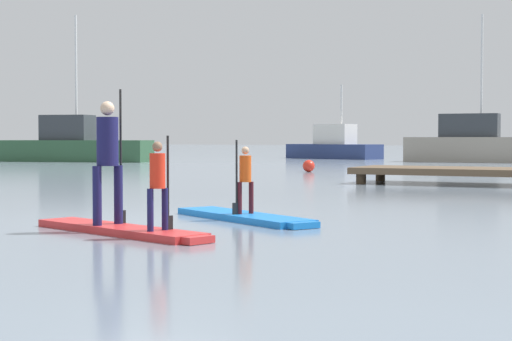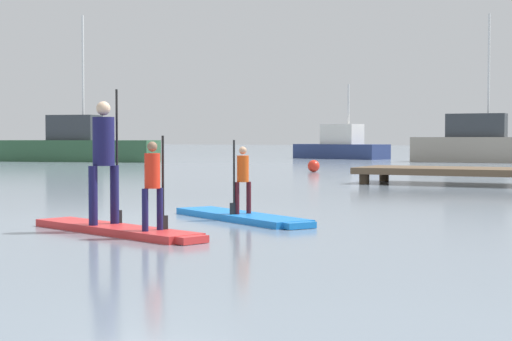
# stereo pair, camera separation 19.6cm
# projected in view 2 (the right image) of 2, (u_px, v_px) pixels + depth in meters

# --- Properties ---
(ground_plane) EXTENTS (240.00, 240.00, 0.00)m
(ground_plane) POSITION_uv_depth(u_px,v_px,m) (148.00, 221.00, 13.10)
(ground_plane) COLOR gray
(paddleboard_near) EXTENTS (3.01, 2.10, 0.10)m
(paddleboard_near) POSITION_uv_depth(u_px,v_px,m) (243.00, 217.00, 13.22)
(paddleboard_near) COLOR blue
(paddleboard_near) RESTS_ON ground
(paddler_child_solo) EXTENTS (0.26, 0.34, 1.15)m
(paddler_child_solo) POSITION_uv_depth(u_px,v_px,m) (242.00, 176.00, 13.19)
(paddler_child_solo) COLOR #4C1419
(paddler_child_solo) RESTS_ON paddleboard_near
(paddleboard_far) EXTENTS (3.24, 1.57, 0.10)m
(paddleboard_far) POSITION_uv_depth(u_px,v_px,m) (117.00, 230.00, 11.40)
(paddleboard_far) COLOR red
(paddleboard_far) RESTS_ON ground
(paddler_adult) EXTENTS (0.38, 0.50, 1.85)m
(paddler_adult) POSITION_uv_depth(u_px,v_px,m) (104.00, 154.00, 11.58)
(paddler_adult) COLOR #19194C
(paddler_adult) RESTS_ON paddleboard_far
(paddler_child_front) EXTENTS (0.25, 0.38, 1.21)m
(paddler_child_front) POSITION_uv_depth(u_px,v_px,m) (153.00, 181.00, 10.83)
(paddler_child_front) COLOR #19194C
(paddler_child_front) RESTS_ON paddleboard_far
(fishing_boat_green_midground) EXTENTS (8.71, 3.82, 7.74)m
(fishing_boat_green_midground) POSITION_uv_depth(u_px,v_px,m) (78.00, 146.00, 45.27)
(fishing_boat_green_midground) COLOR #2D5638
(fishing_boat_green_midground) RESTS_ON ground
(motor_boat_small_navy) EXTENTS (6.38, 3.69, 4.46)m
(motor_boat_small_navy) POSITION_uv_depth(u_px,v_px,m) (341.00, 147.00, 51.33)
(motor_boat_small_navy) COLOR navy
(motor_boat_small_navy) RESTS_ON ground
(trawler_grey_distant) EXTENTS (7.40, 1.82, 7.60)m
(trawler_grey_distant) POSITION_uv_depth(u_px,v_px,m) (483.00, 145.00, 43.67)
(trawler_grey_distant) COLOR #9E9384
(trawler_grey_distant) RESTS_ON ground
(mooring_buoy_near) EXTENTS (0.45, 0.45, 0.45)m
(mooring_buoy_near) POSITION_uv_depth(u_px,v_px,m) (314.00, 166.00, 31.54)
(mooring_buoy_near) COLOR red
(mooring_buoy_near) RESTS_ON ground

